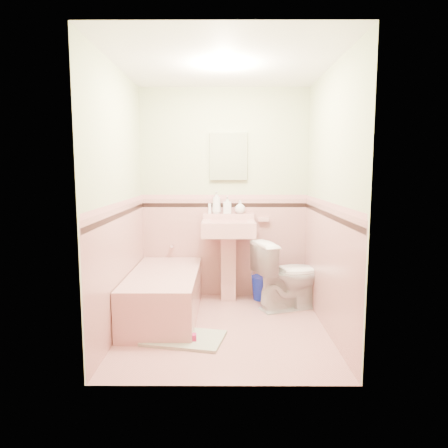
{
  "coord_description": "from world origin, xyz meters",
  "views": [
    {
      "loc": [
        0.01,
        -3.93,
        1.55
      ],
      "look_at": [
        0.0,
        0.25,
        1.0
      ],
      "focal_mm": 33.5,
      "sensor_mm": 36.0,
      "label": 1
    }
  ],
  "objects_px": {
    "sink": "(228,261)",
    "medicine_cabinet": "(228,156)",
    "bucket": "(263,288)",
    "soap_bottle_mid": "(227,205)",
    "toilet": "(288,275)",
    "bathtub": "(164,296)",
    "shoe": "(188,337)",
    "soap_bottle_right": "(240,207)",
    "soap_bottle_left": "(217,202)"
  },
  "relations": [
    {
      "from": "bathtub",
      "to": "sink",
      "type": "bearing_deg",
      "value": 37.93
    },
    {
      "from": "bathtub",
      "to": "bucket",
      "type": "bearing_deg",
      "value": 28.71
    },
    {
      "from": "bathtub",
      "to": "shoe",
      "type": "height_order",
      "value": "bathtub"
    },
    {
      "from": "medicine_cabinet",
      "to": "shoe",
      "type": "relative_size",
      "value": 3.91
    },
    {
      "from": "bathtub",
      "to": "soap_bottle_mid",
      "type": "bearing_deg",
      "value": 46.79
    },
    {
      "from": "toilet",
      "to": "shoe",
      "type": "height_order",
      "value": "toilet"
    },
    {
      "from": "soap_bottle_right",
      "to": "medicine_cabinet",
      "type": "bearing_deg",
      "value": 167.85
    },
    {
      "from": "soap_bottle_right",
      "to": "toilet",
      "type": "bearing_deg",
      "value": -40.1
    },
    {
      "from": "soap_bottle_left",
      "to": "soap_bottle_right",
      "type": "relative_size",
      "value": 1.69
    },
    {
      "from": "soap_bottle_mid",
      "to": "shoe",
      "type": "height_order",
      "value": "soap_bottle_mid"
    },
    {
      "from": "bathtub",
      "to": "medicine_cabinet",
      "type": "xyz_separation_m",
      "value": [
        0.68,
        0.74,
        1.47
      ]
    },
    {
      "from": "soap_bottle_right",
      "to": "toilet",
      "type": "distance_m",
      "value": 0.99
    },
    {
      "from": "soap_bottle_left",
      "to": "soap_bottle_mid",
      "type": "distance_m",
      "value": 0.13
    },
    {
      "from": "toilet",
      "to": "bucket",
      "type": "distance_m",
      "value": 0.48
    },
    {
      "from": "soap_bottle_left",
      "to": "shoe",
      "type": "distance_m",
      "value": 1.8
    },
    {
      "from": "soap_bottle_mid",
      "to": "soap_bottle_right",
      "type": "height_order",
      "value": "soap_bottle_mid"
    },
    {
      "from": "soap_bottle_right",
      "to": "shoe",
      "type": "distance_m",
      "value": 1.82
    },
    {
      "from": "medicine_cabinet",
      "to": "soap_bottle_left",
      "type": "distance_m",
      "value": 0.56
    },
    {
      "from": "medicine_cabinet",
      "to": "bucket",
      "type": "relative_size",
      "value": 1.96
    },
    {
      "from": "soap_bottle_right",
      "to": "shoe",
      "type": "height_order",
      "value": "soap_bottle_right"
    },
    {
      "from": "bathtub",
      "to": "medicine_cabinet",
      "type": "bearing_deg",
      "value": 47.42
    },
    {
      "from": "toilet",
      "to": "bathtub",
      "type": "bearing_deg",
      "value": 81.09
    },
    {
      "from": "medicine_cabinet",
      "to": "soap_bottle_right",
      "type": "bearing_deg",
      "value": -12.15
    },
    {
      "from": "sink",
      "to": "medicine_cabinet",
      "type": "xyz_separation_m",
      "value": [
        0.0,
        0.21,
        1.22
      ]
    },
    {
      "from": "sink",
      "to": "bucket",
      "type": "height_order",
      "value": "sink"
    },
    {
      "from": "sink",
      "to": "soap_bottle_right",
      "type": "relative_size",
      "value": 6.08
    },
    {
      "from": "sink",
      "to": "bathtub",
      "type": "bearing_deg",
      "value": -142.07
    },
    {
      "from": "soap_bottle_mid",
      "to": "soap_bottle_left",
      "type": "bearing_deg",
      "value": 180.0
    },
    {
      "from": "sink",
      "to": "soap_bottle_right",
      "type": "distance_m",
      "value": 0.66
    },
    {
      "from": "soap_bottle_left",
      "to": "shoe",
      "type": "relative_size",
      "value": 1.89
    },
    {
      "from": "medicine_cabinet",
      "to": "bucket",
      "type": "distance_m",
      "value": 1.62
    },
    {
      "from": "sink",
      "to": "soap_bottle_right",
      "type": "height_order",
      "value": "soap_bottle_right"
    },
    {
      "from": "bucket",
      "to": "shoe",
      "type": "height_order",
      "value": "bucket"
    },
    {
      "from": "bathtub",
      "to": "sink",
      "type": "distance_m",
      "value": 0.9
    },
    {
      "from": "soap_bottle_mid",
      "to": "sink",
      "type": "bearing_deg",
      "value": -85.85
    },
    {
      "from": "toilet",
      "to": "shoe",
      "type": "distance_m",
      "value": 1.45
    },
    {
      "from": "bucket",
      "to": "shoe",
      "type": "xyz_separation_m",
      "value": [
        -0.78,
        -1.29,
        -0.08
      ]
    },
    {
      "from": "soap_bottle_left",
      "to": "shoe",
      "type": "height_order",
      "value": "soap_bottle_left"
    },
    {
      "from": "soap_bottle_left",
      "to": "soap_bottle_right",
      "type": "xyz_separation_m",
      "value": [
        0.28,
        0.0,
        -0.05
      ]
    },
    {
      "from": "soap_bottle_left",
      "to": "toilet",
      "type": "height_order",
      "value": "soap_bottle_left"
    },
    {
      "from": "soap_bottle_mid",
      "to": "toilet",
      "type": "height_order",
      "value": "soap_bottle_mid"
    },
    {
      "from": "bucket",
      "to": "sink",
      "type": "bearing_deg",
      "value": -170.47
    },
    {
      "from": "bathtub",
      "to": "shoe",
      "type": "relative_size",
      "value": 10.65
    },
    {
      "from": "medicine_cabinet",
      "to": "soap_bottle_mid",
      "type": "relative_size",
      "value": 2.67
    },
    {
      "from": "soap_bottle_mid",
      "to": "medicine_cabinet",
      "type": "bearing_deg",
      "value": 66.48
    },
    {
      "from": "bathtub",
      "to": "bucket",
      "type": "xyz_separation_m",
      "value": [
        1.09,
        0.6,
        -0.08
      ]
    },
    {
      "from": "medicine_cabinet",
      "to": "toilet",
      "type": "height_order",
      "value": "medicine_cabinet"
    },
    {
      "from": "soap_bottle_mid",
      "to": "bucket",
      "type": "distance_m",
      "value": 1.08
    },
    {
      "from": "bucket",
      "to": "medicine_cabinet",
      "type": "bearing_deg",
      "value": 161.31
    },
    {
      "from": "bathtub",
      "to": "sink",
      "type": "relative_size",
      "value": 1.56
    }
  ]
}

